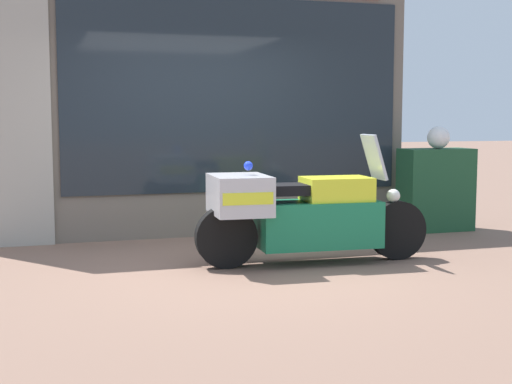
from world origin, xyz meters
The scene contains 6 objects.
ground_plane centered at (0.00, 0.00, 0.00)m, with size 60.00×60.00×0.00m, color #7A5B4C.
shop_building centered at (-0.43, 2.00, 1.69)m, with size 5.51×0.55×3.36m.
window_display centered at (0.44, 2.03, 0.49)m, with size 4.02×0.30×2.07m.
paramedic_motorcycle centered at (0.59, -0.09, 0.53)m, with size 2.42×0.76×1.30m.
utility_cabinet centered at (3.04, 1.39, 0.53)m, with size 0.92×0.45×1.06m, color #1E4C2D.
white_helmet centered at (3.03, 1.35, 1.21)m, with size 0.29×0.29×0.29m, color white.
Camera 1 is at (-1.88, -6.70, 1.48)m, focal length 50.00 mm.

